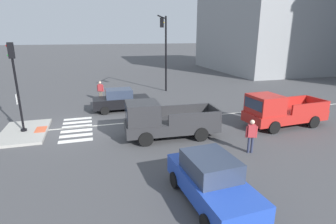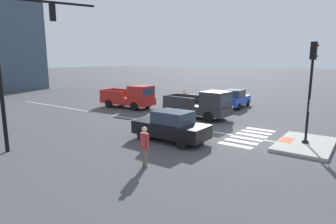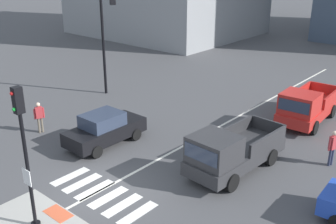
# 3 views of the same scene
# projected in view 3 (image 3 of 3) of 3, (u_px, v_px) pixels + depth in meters

# --- Properties ---
(ground_plane) EXTENTS (300.00, 300.00, 0.00)m
(ground_plane) POSITION_uv_depth(u_px,v_px,m) (105.00, 192.00, 15.89)
(ground_plane) COLOR #474749
(tactile_pad_front) EXTENTS (1.10, 0.60, 0.01)m
(tactile_pad_front) POSITION_uv_depth(u_px,v_px,m) (58.00, 213.00, 14.30)
(tactile_pad_front) COLOR #DB5B38
(tactile_pad_front) RESTS_ON traffic_island
(signal_pole) EXTENTS (0.44, 0.38, 4.96)m
(signal_pole) POSITION_uv_depth(u_px,v_px,m) (24.00, 147.00, 12.58)
(signal_pole) COLOR black
(signal_pole) RESTS_ON traffic_island
(crosswalk_stripe_a) EXTENTS (0.44, 1.80, 0.01)m
(crosswalk_stripe_a) POSITION_uv_depth(u_px,v_px,m) (70.00, 176.00, 16.98)
(crosswalk_stripe_a) COLOR silver
(crosswalk_stripe_a) RESTS_ON ground
(crosswalk_stripe_b) EXTENTS (0.44, 1.80, 0.01)m
(crosswalk_stripe_b) POSITION_uv_depth(u_px,v_px,m) (82.00, 183.00, 16.50)
(crosswalk_stripe_b) COLOR silver
(crosswalk_stripe_b) RESTS_ON ground
(crosswalk_stripe_c) EXTENTS (0.44, 1.80, 0.01)m
(crosswalk_stripe_c) POSITION_uv_depth(u_px,v_px,m) (95.00, 190.00, 16.01)
(crosswalk_stripe_c) COLOR silver
(crosswalk_stripe_c) RESTS_ON ground
(crosswalk_stripe_d) EXTENTS (0.44, 1.80, 0.01)m
(crosswalk_stripe_d) POSITION_uv_depth(u_px,v_px,m) (108.00, 197.00, 15.52)
(crosswalk_stripe_d) COLOR silver
(crosswalk_stripe_d) RESTS_ON ground
(crosswalk_stripe_e) EXTENTS (0.44, 1.80, 0.01)m
(crosswalk_stripe_e) POSITION_uv_depth(u_px,v_px,m) (122.00, 205.00, 15.03)
(crosswalk_stripe_e) COLOR silver
(crosswalk_stripe_e) RESTS_ON ground
(crosswalk_stripe_f) EXTENTS (0.44, 1.80, 0.01)m
(crosswalk_stripe_f) POSITION_uv_depth(u_px,v_px,m) (138.00, 213.00, 14.54)
(crosswalk_stripe_f) COLOR silver
(crosswalk_stripe_f) RESTS_ON ground
(lane_centre_line) EXTENTS (0.14, 28.00, 0.01)m
(lane_centre_line) POSITION_uv_depth(u_px,v_px,m) (235.00, 118.00, 23.07)
(lane_centre_line) COLOR silver
(lane_centre_line) RESTS_ON ground
(traffic_light_mast) EXTENTS (4.15, 1.95, 7.19)m
(traffic_light_mast) POSITION_uv_depth(u_px,v_px,m) (106.00, 26.00, 24.91)
(traffic_light_mast) COLOR black
(traffic_light_mast) RESTS_ON ground
(car_black_westbound_near) EXTENTS (1.86, 4.11, 1.64)m
(car_black_westbound_near) POSITION_uv_depth(u_px,v_px,m) (105.00, 129.00, 19.64)
(car_black_westbound_near) COLOR black
(car_black_westbound_near) RESTS_ON ground
(pickup_truck_charcoal_eastbound_mid) EXTENTS (2.28, 5.20, 2.08)m
(pickup_truck_charcoal_eastbound_mid) POSITION_uv_depth(u_px,v_px,m) (230.00, 152.00, 16.92)
(pickup_truck_charcoal_eastbound_mid) COLOR #2D2D30
(pickup_truck_charcoal_eastbound_mid) RESTS_ON ground
(pickup_truck_red_eastbound_far) EXTENTS (2.26, 5.19, 2.08)m
(pickup_truck_red_eastbound_far) POSITION_uv_depth(u_px,v_px,m) (306.00, 107.00, 21.97)
(pickup_truck_red_eastbound_far) COLOR red
(pickup_truck_red_eastbound_far) RESTS_ON ground
(pedestrian_at_curb_left) EXTENTS (0.33, 0.52, 1.67)m
(pedestrian_at_curb_left) POSITION_uv_depth(u_px,v_px,m) (39.00, 115.00, 20.88)
(pedestrian_at_curb_left) COLOR #6B6051
(pedestrian_at_curb_left) RESTS_ON ground
(pedestrian_waiting_far_side) EXTENTS (0.32, 0.53, 1.67)m
(pedestrian_waiting_far_side) POSITION_uv_depth(u_px,v_px,m) (333.00, 145.00, 17.54)
(pedestrian_waiting_far_side) COLOR #2D334C
(pedestrian_waiting_far_side) RESTS_ON ground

